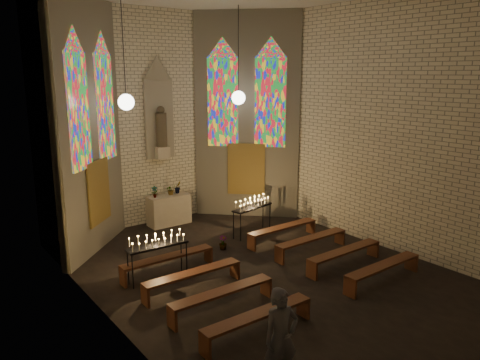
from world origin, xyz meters
The scene contains 18 objects.
floor centered at (0.00, 0.00, 0.00)m, with size 12.00×12.00×0.00m, color black.
room centered at (0.00, 3.37, 3.72)m, with size 8.22×12.43×7.00m.
altar centered at (0.00, 5.45, 0.50)m, with size 1.40×0.60×1.00m, color beige.
flower_vase_left centered at (-0.49, 5.47, 1.19)m, with size 0.20×0.14×0.39m, color #4C723F.
flower_vase_center centered at (0.12, 5.48, 1.17)m, with size 0.31×0.27×0.34m, color #4C723F.
flower_vase_right centered at (0.41, 5.53, 1.21)m, with size 0.23×0.19×0.42m, color #4C723F.
aisle_flower_pot centered at (0.12, 2.46, 0.21)m, with size 0.23×0.23×0.41m, color #4C723F.
votive_stand_left centered at (-2.30, 1.77, 0.96)m, with size 1.54×0.42×1.12m.
votive_stand_right centered at (1.61, 2.99, 0.96)m, with size 1.57×0.66×1.12m.
pew_left_0 centered at (-1.95, 1.94, 0.39)m, with size 2.48×0.37×0.48m.
pew_right_0 centered at (1.95, 1.94, 0.39)m, with size 2.48×0.37×0.48m.
pew_left_1 centered at (-1.95, 0.74, 0.39)m, with size 2.48×0.37×0.48m.
pew_right_1 centered at (1.95, 0.74, 0.39)m, with size 2.48×0.37×0.48m.
pew_left_2 centered at (-1.95, -0.46, 0.39)m, with size 2.48×0.37×0.48m.
pew_right_2 centered at (1.95, -0.46, 0.39)m, with size 2.48×0.37×0.48m.
pew_left_3 centered at (-1.95, -1.66, 0.39)m, with size 2.48×0.37×0.48m.
pew_right_3 centered at (1.95, -1.66, 0.39)m, with size 2.48×0.37×0.48m.
visitor centered at (-2.58, -3.01, 0.84)m, with size 0.61×0.40×1.68m, color #4D4C56.
Camera 1 is at (-7.13, -7.98, 4.97)m, focal length 35.00 mm.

